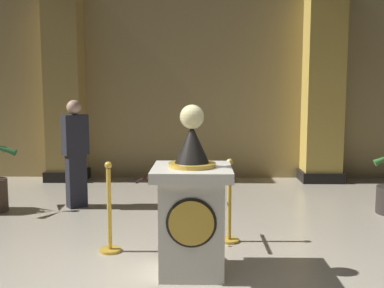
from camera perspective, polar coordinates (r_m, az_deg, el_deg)
The scene contains 8 objects.
back_wall at distance 9.22m, azimuth 0.20°, elevation 8.15°, with size 12.60×0.16×4.00m, color tan.
pedestal_clock at distance 4.44m, azimuth -0.00°, elevation -8.08°, with size 0.76×0.76×1.65m.
stanchion_near at distance 5.41m, azimuth 4.71°, elevation -8.69°, with size 0.24×0.24×1.00m.
stanchion_far at distance 5.15m, azimuth -10.37°, elevation -9.49°, with size 0.24×0.24×1.02m.
velvet_rope at distance 5.13m, azimuth -2.66°, elevation -4.45°, with size 0.89×0.87×0.22m.
column_left at distance 9.30m, azimuth -15.66°, elevation 7.32°, with size 0.82×0.82×3.84m.
column_right at distance 9.22m, azimuth 16.14°, elevation 7.31°, with size 0.84×0.84×3.84m.
bystander_guest at distance 7.08m, azimuth -14.49°, elevation -0.86°, with size 0.42×0.39×1.64m.
Camera 1 is at (0.15, -3.87, 1.80)m, focal length 42.27 mm.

